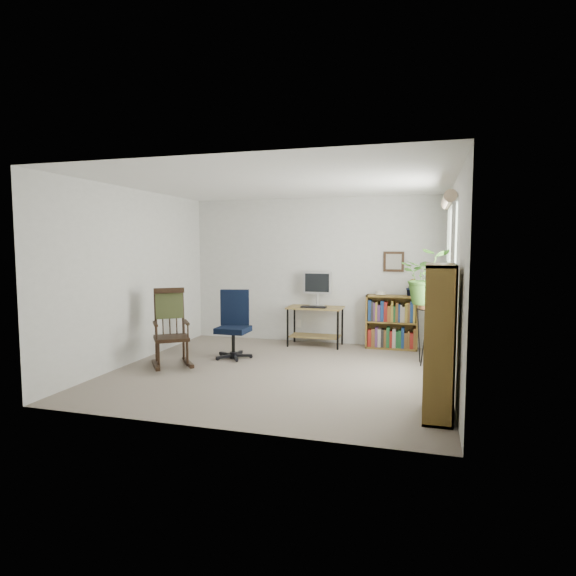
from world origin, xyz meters
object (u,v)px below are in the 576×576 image
(tall_bookshelf, at_px, (439,341))
(desk, at_px, (315,326))
(office_chair, at_px, (233,324))
(rocking_chair, at_px, (171,327))
(low_bookshelf, at_px, (392,322))

(tall_bookshelf, bearing_deg, desk, 123.01)
(desk, relative_size, office_chair, 0.89)
(office_chair, relative_size, rocking_chair, 0.93)
(rocking_chair, bearing_deg, tall_bookshelf, -51.60)
(tall_bookshelf, bearing_deg, rocking_chair, 163.76)
(rocking_chair, bearing_deg, desk, 14.48)
(desk, distance_m, tall_bookshelf, 3.40)
(office_chair, bearing_deg, rocking_chair, -147.08)
(desk, bearing_deg, office_chair, -128.74)
(office_chair, relative_size, tall_bookshelf, 0.68)
(rocking_chair, relative_size, tall_bookshelf, 0.73)
(rocking_chair, bearing_deg, low_bookshelf, 0.05)
(low_bookshelf, bearing_deg, tall_bookshelf, -77.89)
(rocking_chair, xyz_separation_m, low_bookshelf, (2.76, 1.96, -0.11))
(desk, xyz_separation_m, office_chair, (-0.94, -1.17, 0.18))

